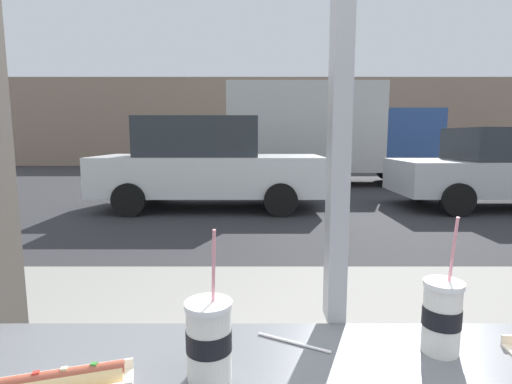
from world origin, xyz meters
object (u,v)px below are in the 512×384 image
object	(u,v)px
box_truck	(325,131)
hotdog_tray_far	(66,382)
parked_car_silver	(506,168)
soda_cup_right	(443,316)
soda_cup_left	(210,339)
parked_car_white	(208,164)

from	to	relation	value
box_truck	hotdog_tray_far	bearing A→B (deg)	-102.02
hotdog_tray_far	parked_car_silver	bearing A→B (deg)	53.41
soda_cup_right	soda_cup_left	bearing A→B (deg)	-169.09
parked_car_white	parked_car_silver	size ratio (longest dim) A/B	1.05
parked_car_white	box_truck	xyz separation A→B (m)	(3.21, 4.39, 0.73)
hotdog_tray_far	parked_car_white	bearing A→B (deg)	94.97
soda_cup_right	hotdog_tray_far	bearing A→B (deg)	-169.35
soda_cup_left	box_truck	distance (m)	12.16
soda_cup_left	parked_car_silver	size ratio (longest dim) A/B	0.07
parked_car_silver	soda_cup_left	bearing A→B (deg)	-125.40
soda_cup_left	soda_cup_right	world-z (taller)	soda_cup_right
hotdog_tray_far	box_truck	xyz separation A→B (m)	(2.55, 11.98, 0.66)
hotdog_tray_far	parked_car_white	distance (m)	7.62
soda_cup_left	parked_car_white	size ratio (longest dim) A/B	0.07
soda_cup_left	parked_car_white	distance (m)	7.60
parked_car_silver	box_truck	bearing A→B (deg)	125.04
soda_cup_left	parked_car_white	world-z (taller)	parked_car_white
hotdog_tray_far	parked_car_white	size ratio (longest dim) A/B	0.06
parked_car_silver	box_truck	distance (m)	5.43
soda_cup_right	box_truck	bearing A→B (deg)	81.61
soda_cup_left	hotdog_tray_far	world-z (taller)	soda_cup_left
soda_cup_left	soda_cup_right	xyz separation A→B (m)	(0.53, 0.10, 0.00)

